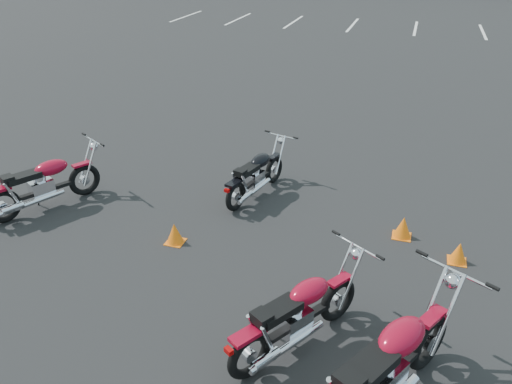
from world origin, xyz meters
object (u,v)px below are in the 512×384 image
(motorcycle_front_red, at_px, (43,184))
(motorcycle_rear_red, at_px, (386,370))
(motorcycle_third_red, at_px, (297,315))
(motorcycle_second_black, at_px, (256,175))

(motorcycle_front_red, distance_m, motorcycle_rear_red, 6.30)
(motorcycle_third_red, bearing_deg, motorcycle_rear_red, -29.28)
(motorcycle_second_black, xyz_separation_m, motorcycle_third_red, (1.55, -3.33, 0.04))
(motorcycle_second_black, relative_size, motorcycle_rear_red, 0.81)
(motorcycle_front_red, xyz_separation_m, motorcycle_second_black, (3.26, 1.52, -0.05))
(motorcycle_second_black, bearing_deg, motorcycle_rear_red, -56.65)
(motorcycle_front_red, height_order, motorcycle_third_red, motorcycle_front_red)
(motorcycle_second_black, height_order, motorcycle_rear_red, motorcycle_rear_red)
(motorcycle_third_red, distance_m, motorcycle_rear_red, 1.16)
(motorcycle_front_red, relative_size, motorcycle_rear_red, 0.87)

